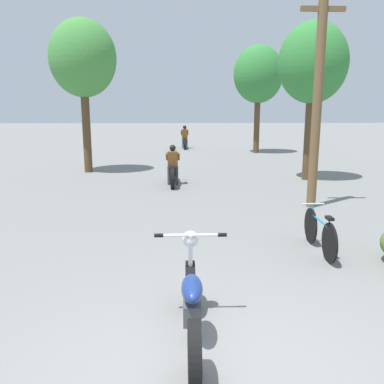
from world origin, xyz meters
TOP-DOWN VIEW (x-y plane):
  - ground_plane at (0.00, 0.00)m, footprint 120.00×120.00m
  - utility_pole at (3.20, 6.87)m, footprint 1.10×0.24m
  - roadside_tree_right_near at (4.33, 10.92)m, footprint 2.42×2.17m
  - roadside_tree_right_far at (4.06, 19.51)m, footprint 2.74×2.46m
  - roadside_tree_left at (-4.02, 12.88)m, footprint 2.58×2.32m
  - motorcycle_foreground at (-0.17, 0.67)m, footprint 0.89×2.17m
  - motorcycle_rider_lead at (-0.54, 10.08)m, footprint 0.50×2.10m
  - motorcycle_rider_far at (0.01, 22.06)m, footprint 0.50×2.05m
  - bicycle_parked at (2.26, 3.45)m, footprint 0.44×1.72m

SIDE VIEW (x-z plane):
  - ground_plane at x=0.00m, z-range 0.00..0.00m
  - bicycle_parked at x=2.26m, z-range -0.03..0.78m
  - motorcycle_foreground at x=-0.17m, z-range -0.11..1.00m
  - motorcycle_rider_lead at x=-0.54m, z-range -0.16..1.20m
  - motorcycle_rider_far at x=0.01m, z-range -0.18..1.26m
  - utility_pole at x=3.20m, z-range 0.09..5.64m
  - roadside_tree_right_near at x=4.33m, z-range 1.30..6.79m
  - roadside_tree_right_far at x=4.06m, z-range 1.34..7.26m
  - roadside_tree_left at x=-4.02m, z-range 1.43..7.35m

